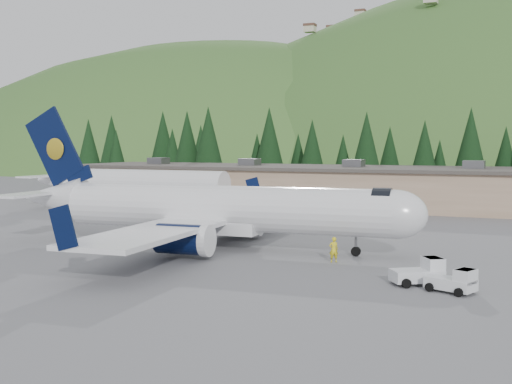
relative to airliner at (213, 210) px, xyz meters
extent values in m
plane|color=slate|center=(0.99, 0.07, -3.01)|extent=(600.00, 600.00, 0.00)
cylinder|color=white|center=(0.99, 0.07, 0.15)|extent=(26.19, 5.35, 3.49)
ellipsoid|color=white|center=(13.96, 1.01, 0.15)|extent=(4.78, 3.81, 3.49)
cylinder|color=black|center=(13.04, 0.94, 0.57)|extent=(1.50, 2.97, 2.88)
cone|color=white|center=(-14.76, -1.06, 0.52)|extent=(5.81, 3.88, 3.49)
cube|color=white|center=(0.07, 0.00, -1.32)|extent=(7.63, 3.50, 0.93)
cube|color=white|center=(-0.86, -0.06, -0.78)|extent=(7.36, 31.87, 0.33)
cube|color=#061032|center=(-3.38, 15.59, 0.43)|extent=(1.89, 0.27, 2.67)
cube|color=#061032|center=(-1.12, -15.91, 0.43)|extent=(1.89, 0.27, 2.67)
cylinder|color=#061032|center=(-0.32, 5.38, -1.57)|extent=(4.04, 2.41, 2.14)
cylinder|color=white|center=(1.44, 5.51, -1.57)|extent=(0.72, 2.30, 2.27)
cube|color=white|center=(-0.32, 5.38, -1.06)|extent=(2.05, 0.38, 0.84)
cylinder|color=#061032|center=(0.45, -5.37, -1.57)|extent=(4.04, 2.41, 2.14)
cylinder|color=white|center=(2.21, -5.24, -1.57)|extent=(0.72, 2.30, 2.27)
cube|color=white|center=(0.45, -5.37, -1.06)|extent=(2.05, 0.38, 0.84)
cube|color=#061032|center=(-14.57, -1.05, 4.87)|extent=(5.75, 0.69, 6.82)
ellipsoid|color=gold|center=(-14.40, -0.85, 4.68)|extent=(1.85, 0.30, 1.84)
ellipsoid|color=gold|center=(-14.37, -1.22, 4.68)|extent=(1.85, 0.30, 1.84)
cube|color=#061032|center=(-12.16, -0.88, 2.45)|extent=(2.57, 0.42, 1.84)
cube|color=white|center=(-15.22, -1.10, 0.99)|extent=(3.24, 11.75, 0.20)
cylinder|color=slate|center=(11.18, 0.80, -2.17)|extent=(0.20, 0.20, 1.67)
cylinder|color=black|center=(11.18, 0.80, -2.65)|extent=(0.72, 0.31, 0.71)
cylinder|color=slate|center=(-1.97, 2.37, -2.08)|extent=(0.24, 0.24, 1.86)
cylinder|color=black|center=(-1.60, 2.40, -2.50)|extent=(1.04, 0.40, 1.02)
cylinder|color=black|center=(-2.34, 2.35, -2.50)|extent=(1.04, 0.40, 1.02)
cylinder|color=slate|center=(-1.61, -2.63, -2.08)|extent=(0.24, 0.24, 1.86)
cylinder|color=black|center=(-1.24, -2.60, -2.50)|extent=(1.04, 0.40, 1.02)
cylinder|color=black|center=(-1.98, -2.66, -2.50)|extent=(1.04, 0.40, 1.02)
cylinder|color=white|center=(-21.01, 22.07, 0.19)|extent=(22.00, 3.60, 3.60)
cone|color=white|center=(-35.01, 22.07, 0.39)|extent=(5.00, 3.60, 3.60)
cube|color=#061032|center=(-34.01, 22.07, 4.99)|extent=(5.82, 0.28, 6.89)
cube|color=white|center=(-35.01, 22.07, 0.99)|extent=(2.40, 11.00, 0.20)
cube|color=silver|center=(16.83, -6.96, -2.47)|extent=(3.24, 2.83, 0.68)
cube|color=silver|center=(17.64, -6.42, -1.89)|extent=(1.56, 1.67, 0.87)
cube|color=black|center=(17.64, -6.42, -1.50)|extent=(1.43, 1.54, 0.10)
cylinder|color=black|center=(17.21, -5.78, -2.74)|extent=(0.57, 0.48, 0.54)
cylinder|color=black|center=(18.07, -7.07, -2.74)|extent=(0.57, 0.48, 0.54)
cylinder|color=black|center=(15.59, -6.85, -2.74)|extent=(0.57, 0.48, 0.54)
cylinder|color=black|center=(16.46, -8.15, -2.74)|extent=(0.57, 0.48, 0.54)
cube|color=silver|center=(18.84, -8.17, -2.53)|extent=(2.90, 2.18, 0.61)
cube|color=silver|center=(19.65, -8.49, -2.01)|extent=(1.26, 1.45, 0.78)
cube|color=black|center=(19.65, -8.49, -1.66)|extent=(1.15, 1.34, 0.09)
cylinder|color=black|center=(19.91, -7.85, -2.76)|extent=(0.52, 0.36, 0.49)
cylinder|color=black|center=(19.39, -9.14, -2.76)|extent=(0.52, 0.36, 0.49)
cylinder|color=black|center=(18.30, -7.20, -2.76)|extent=(0.52, 0.36, 0.49)
cylinder|color=black|center=(17.78, -8.49, -2.76)|extent=(0.52, 0.36, 0.49)
cube|color=#9E7E63|center=(-4.01, 38.07, -0.61)|extent=(70.00, 16.00, 4.80)
cube|color=#47423D|center=(-4.01, 38.07, 1.94)|extent=(71.00, 17.00, 0.40)
cube|color=slate|center=(-29.01, 38.07, 2.59)|extent=(2.50, 2.50, 1.00)
cube|color=slate|center=(-14.01, 38.07, 2.59)|extent=(2.50, 2.50, 1.00)
cube|color=slate|center=(0.99, 38.07, 2.59)|extent=(2.50, 2.50, 1.00)
cube|color=slate|center=(15.99, 38.07, 2.59)|extent=(2.50, 2.50, 1.00)
imported|color=yellow|center=(10.39, -2.11, -2.13)|extent=(0.77, 0.70, 1.75)
cone|color=black|center=(-59.34, 67.89, 5.13)|extent=(5.97, 5.97, 12.21)
cone|color=black|center=(-55.76, 55.74, 4.40)|extent=(5.43, 5.43, 11.11)
cone|color=black|center=(-51.44, 58.53, 3.25)|extent=(4.59, 4.59, 9.38)
cone|color=black|center=(-46.73, 67.91, 5.47)|extent=(6.22, 6.22, 12.72)
cone|color=black|center=(-42.03, 63.75, 3.39)|extent=(4.69, 4.69, 9.60)
cone|color=black|center=(-37.11, 66.25, 3.79)|extent=(4.98, 4.98, 10.19)
cone|color=black|center=(-34.07, 55.62, 5.01)|extent=(5.88, 5.88, 12.03)
cone|color=black|center=(-29.46, 54.94, 5.37)|extent=(6.14, 6.14, 12.56)
cone|color=black|center=(-24.15, 63.94, 2.76)|extent=(4.23, 4.23, 8.65)
cone|color=black|center=(-20.63, 61.27, 5.37)|extent=(6.14, 6.14, 12.57)
cone|color=black|center=(-16.66, 65.40, 2.75)|extent=(4.22, 4.22, 8.64)
cone|color=black|center=(-12.48, 60.90, 4.07)|extent=(5.19, 5.19, 10.61)
cone|color=black|center=(-7.63, 63.13, 2.59)|extent=(4.10, 4.10, 8.39)
cone|color=black|center=(-2.22, 57.65, 4.61)|extent=(5.59, 5.59, 11.43)
cone|color=black|center=(0.16, 64.30, 3.35)|extent=(4.66, 4.66, 9.54)
cone|color=black|center=(6.62, 59.76, 3.82)|extent=(5.00, 5.00, 10.23)
cone|color=black|center=(8.67, 61.94, 2.05)|extent=(3.71, 3.71, 7.59)
cone|color=black|center=(13.31, 62.50, 4.95)|extent=(5.84, 5.84, 11.94)
cone|color=black|center=(18.39, 65.52, 3.27)|extent=(4.60, 4.60, 9.41)
ellipsoid|color=#26521D|center=(-89.01, 170.07, -78.01)|extent=(336.00, 240.00, 240.00)
camera|label=1|loc=(22.97, -44.09, 5.07)|focal=45.00mm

